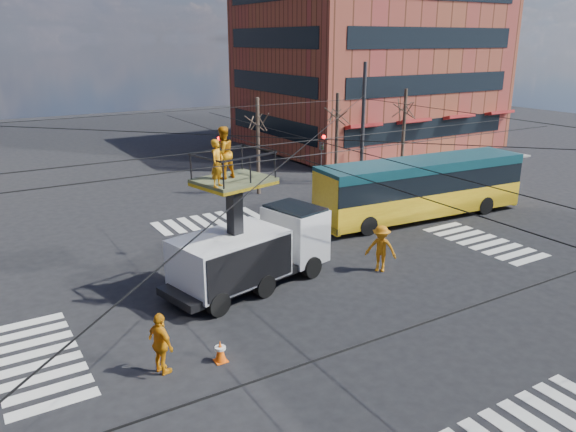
{
  "coord_description": "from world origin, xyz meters",
  "views": [
    {
      "loc": [
        -11.28,
        -16.84,
        9.36
      ],
      "look_at": [
        0.3,
        2.2,
        2.32
      ],
      "focal_mm": 35.0,
      "sensor_mm": 36.0,
      "label": 1
    }
  ],
  "objects_px": {
    "utility_truck": "(251,236)",
    "traffic_cone": "(220,351)",
    "city_bus": "(421,187)",
    "worker_ground": "(161,344)",
    "flagger": "(381,248)"
  },
  "relations": [
    {
      "from": "worker_ground",
      "to": "flagger",
      "type": "relative_size",
      "value": 0.95
    },
    {
      "from": "city_bus",
      "to": "traffic_cone",
      "type": "bearing_deg",
      "value": -149.52
    },
    {
      "from": "worker_ground",
      "to": "city_bus",
      "type": "bearing_deg",
      "value": -82.19
    },
    {
      "from": "utility_truck",
      "to": "flagger",
      "type": "height_order",
      "value": "utility_truck"
    },
    {
      "from": "city_bus",
      "to": "worker_ground",
      "type": "distance_m",
      "value": 18.63
    },
    {
      "from": "city_bus",
      "to": "flagger",
      "type": "distance_m",
      "value": 8.23
    },
    {
      "from": "utility_truck",
      "to": "flagger",
      "type": "bearing_deg",
      "value": -29.66
    },
    {
      "from": "city_bus",
      "to": "worker_ground",
      "type": "height_order",
      "value": "city_bus"
    },
    {
      "from": "utility_truck",
      "to": "traffic_cone",
      "type": "xyz_separation_m",
      "value": [
        -3.45,
        -4.47,
        -1.72
      ]
    },
    {
      "from": "utility_truck",
      "to": "traffic_cone",
      "type": "distance_m",
      "value": 5.9
    },
    {
      "from": "city_bus",
      "to": "flagger",
      "type": "relative_size",
      "value": 6.14
    },
    {
      "from": "utility_truck",
      "to": "flagger",
      "type": "relative_size",
      "value": 3.65
    },
    {
      "from": "city_bus",
      "to": "traffic_cone",
      "type": "distance_m",
      "value": 17.25
    },
    {
      "from": "worker_ground",
      "to": "flagger",
      "type": "bearing_deg",
      "value": -91.24
    },
    {
      "from": "traffic_cone",
      "to": "flagger",
      "type": "height_order",
      "value": "flagger"
    }
  ]
}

